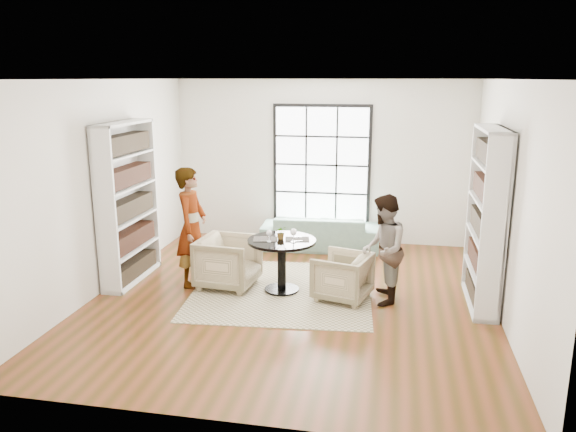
% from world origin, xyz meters
% --- Properties ---
extents(ground, '(6.00, 6.00, 0.00)m').
position_xyz_m(ground, '(0.00, 0.00, 0.00)').
color(ground, brown).
extents(room_shell, '(6.00, 6.01, 6.00)m').
position_xyz_m(room_shell, '(0.00, 0.54, 1.26)').
color(room_shell, silver).
rests_on(room_shell, ground).
extents(rug, '(2.75, 2.75, 0.01)m').
position_xyz_m(rug, '(-0.20, 0.24, 0.01)').
color(rug, '#BBAE8C').
rests_on(rug, ground).
extents(pedestal_table, '(0.98, 0.98, 0.78)m').
position_xyz_m(pedestal_table, '(-0.20, 0.23, 0.56)').
color(pedestal_table, black).
rests_on(pedestal_table, ground).
extents(sofa, '(2.14, 0.95, 0.61)m').
position_xyz_m(sofa, '(0.06, 2.45, 0.31)').
color(sofa, '#779F99').
rests_on(sofa, ground).
extents(armchair_left, '(0.91, 0.89, 0.76)m').
position_xyz_m(armchair_left, '(-1.01, 0.27, 0.38)').
color(armchair_left, tan).
rests_on(armchair_left, ground).
extents(armchair_right, '(0.89, 0.87, 0.66)m').
position_xyz_m(armchair_right, '(0.69, 0.10, 0.33)').
color(armchair_right, tan).
rests_on(armchair_right, ground).
extents(person_left, '(0.43, 0.65, 1.77)m').
position_xyz_m(person_left, '(-1.56, 0.27, 0.89)').
color(person_left, gray).
rests_on(person_left, ground).
extents(person_right, '(0.59, 0.75, 1.51)m').
position_xyz_m(person_right, '(1.24, 0.10, 0.75)').
color(person_right, gray).
rests_on(person_right, ground).
extents(placemat_left, '(0.38, 0.32, 0.01)m').
position_xyz_m(placemat_left, '(-0.43, 0.19, 0.78)').
color(placemat_left, black).
rests_on(placemat_left, pedestal_table).
extents(placemat_right, '(0.38, 0.32, 0.01)m').
position_xyz_m(placemat_right, '(0.02, 0.27, 0.78)').
color(placemat_right, black).
rests_on(placemat_right, pedestal_table).
extents(cutlery_left, '(0.18, 0.24, 0.01)m').
position_xyz_m(cutlery_left, '(-0.43, 0.19, 0.79)').
color(cutlery_left, silver).
rests_on(cutlery_left, placemat_left).
extents(cutlery_right, '(0.18, 0.24, 0.01)m').
position_xyz_m(cutlery_right, '(0.02, 0.27, 0.79)').
color(cutlery_right, silver).
rests_on(cutlery_right, placemat_right).
extents(wine_glass_left, '(0.08, 0.08, 0.17)m').
position_xyz_m(wine_glass_left, '(-0.35, 0.09, 0.90)').
color(wine_glass_left, silver).
rests_on(wine_glass_left, pedestal_table).
extents(wine_glass_right, '(0.09, 0.09, 0.20)m').
position_xyz_m(wine_glass_right, '(-0.01, 0.13, 0.92)').
color(wine_glass_right, silver).
rests_on(wine_glass_right, pedestal_table).
extents(flower_centerpiece, '(0.20, 0.18, 0.19)m').
position_xyz_m(flower_centerpiece, '(-0.21, 0.27, 0.87)').
color(flower_centerpiece, gray).
rests_on(flower_centerpiece, pedestal_table).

